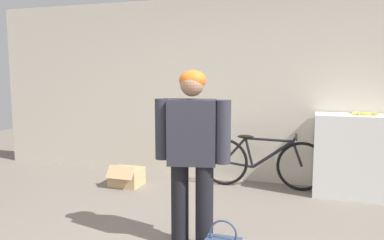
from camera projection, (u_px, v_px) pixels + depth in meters
wall_back at (240, 90)px, 5.28m from camera, size 8.00×0.07×2.60m
side_shelf at (356, 156)px, 4.63m from camera, size 0.99×0.49×1.03m
person at (192, 147)px, 3.22m from camera, size 0.68×0.30×1.56m
bicycle at (262, 162)px, 5.00m from camera, size 1.67×0.46×0.72m
banana at (364, 114)px, 4.52m from camera, size 0.33×0.09×0.04m
cardboard_box at (127, 177)px, 5.13m from camera, size 0.40×0.42×0.31m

